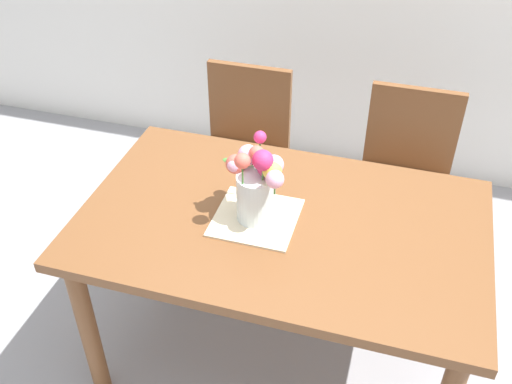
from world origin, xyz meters
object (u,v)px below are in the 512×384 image
Objects in this scene: chair_left at (243,144)px; flower_vase at (257,182)px; dining_table at (281,240)px; chair_right at (405,171)px.

flower_vase reaches higher than chair_left.
flower_vase is (0.31, -0.81, 0.41)m from chair_left.
chair_left is at bearing 111.06° from flower_vase.
dining_table is 0.90m from chair_left.
dining_table is 1.62× the size of chair_right.
chair_right is (0.40, 0.79, -0.15)m from dining_table.
chair_left is (-0.40, 0.79, -0.15)m from dining_table.
chair_left is at bearing 116.76° from dining_table.
dining_table is at bearing 116.76° from chair_left.
dining_table is 1.62× the size of chair_left.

